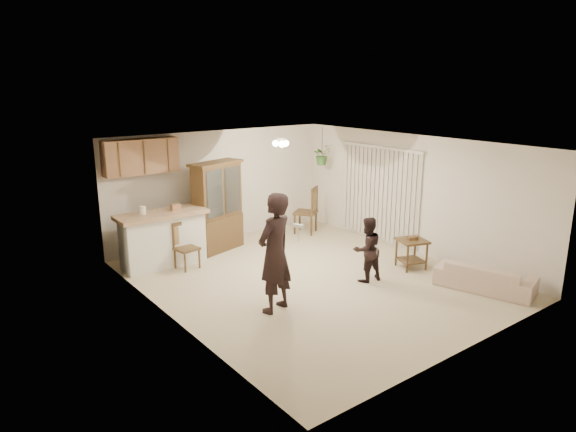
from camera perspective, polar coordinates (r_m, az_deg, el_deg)
floor at (r=9.59m, az=2.60°, el=-7.02°), size 6.50×6.50×0.00m
ceiling at (r=8.97m, az=2.79°, el=7.97°), size 5.50×6.50×0.02m
wall_back at (r=11.81m, az=-7.48°, el=3.39°), size 5.50×0.02×2.50m
wall_front at (r=7.14m, az=19.73°, el=-5.05°), size 5.50×0.02×2.50m
wall_left at (r=7.79m, az=-13.05°, el=-2.88°), size 0.02×6.50×2.50m
wall_right at (r=11.12m, az=13.64°, el=2.38°), size 0.02×6.50×2.50m
breakfast_bar at (r=10.42m, az=-13.69°, el=-2.74°), size 1.60×0.55×1.00m
bar_top at (r=10.27m, az=-13.88°, el=0.19°), size 1.75×0.70×0.08m
upper_cabinets at (r=10.70m, az=-16.03°, el=6.37°), size 1.50×0.34×0.70m
vertical_blinds at (r=11.70m, az=10.08°, el=2.42°), size 0.06×2.30×2.10m
ceiling_fixture at (r=10.04m, az=-0.78°, el=8.15°), size 0.36×0.36×0.20m
hanging_plant at (r=12.34m, az=3.79°, el=6.80°), size 0.43×0.37×0.48m
plant_cord at (r=12.30m, az=3.82°, el=8.30°), size 0.01×0.01×0.65m
sofa at (r=9.63m, az=21.08°, el=-5.64°), size 1.24×2.01×0.73m
adult at (r=8.04m, az=-1.48°, el=-4.56°), size 0.75×0.60×1.80m
child at (r=9.40m, az=8.79°, el=-3.28°), size 0.72×0.59×1.35m
china_hutch at (r=11.05m, az=-7.85°, el=0.99°), size 1.30×0.79×1.93m
side_table at (r=10.33m, az=13.54°, el=-4.04°), size 0.67×0.67×0.64m
chair_bar at (r=10.23m, az=-11.15°, el=-4.35°), size 0.46×0.46×0.91m
chair_hutch_left at (r=11.58m, az=-7.74°, el=-1.59°), size 0.63×0.63×1.13m
chair_hutch_right at (r=12.36m, az=1.95°, el=-0.42°), size 0.70×0.70×1.13m
controller_adult at (r=7.61m, az=1.19°, el=-1.12°), size 0.10×0.17×0.05m
controller_child at (r=9.18m, az=9.89°, el=-3.36°), size 0.05×0.11×0.03m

